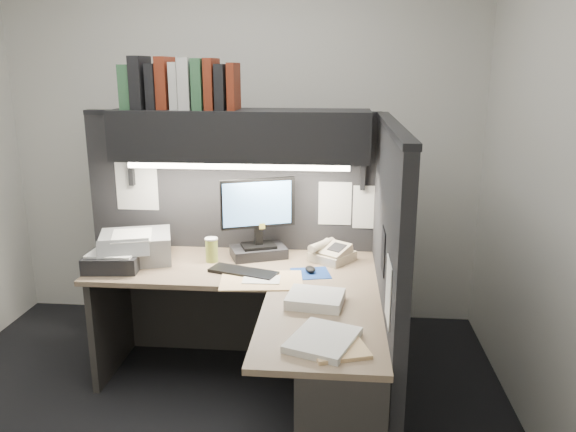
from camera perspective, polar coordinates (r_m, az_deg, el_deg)
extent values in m
plane|color=black|center=(3.30, -8.86, -20.33)|extent=(3.50, 3.50, 0.00)
cube|color=silver|center=(4.21, -4.70, 7.39)|extent=(3.50, 0.04, 2.70)
cube|color=silver|center=(1.43, -25.75, -9.13)|extent=(3.50, 0.04, 2.70)
cube|color=silver|center=(2.86, 26.30, 2.34)|extent=(0.04, 3.00, 2.70)
cube|color=black|center=(3.77, -5.54, -2.09)|extent=(1.90, 0.06, 1.60)
cube|color=black|center=(3.01, 9.93, -6.70)|extent=(0.06, 1.50, 1.60)
cube|color=#92715D|center=(3.44, -5.48, -5.27)|extent=(1.70, 0.68, 0.03)
cube|color=#92715D|center=(2.68, 3.31, -11.28)|extent=(0.60, 0.85, 0.03)
cube|color=#2F2C2A|center=(3.85, -4.53, -8.85)|extent=(1.61, 0.02, 0.70)
cube|color=#2F2C2A|center=(3.80, -17.47, -9.85)|extent=(0.04, 0.61, 0.70)
cube|color=#2F2C2A|center=(2.67, 5.29, -20.53)|extent=(0.38, 0.40, 0.70)
cube|color=black|center=(3.43, -4.81, 8.22)|extent=(1.55, 0.34, 0.30)
cylinder|color=white|center=(3.32, -5.16, 5.02)|extent=(1.32, 0.04, 0.04)
cube|color=black|center=(3.56, -3.00, -3.66)|extent=(0.39, 0.32, 0.07)
cube|color=black|center=(3.53, -3.02, -2.00)|extent=(0.06, 0.05, 0.11)
cube|color=black|center=(3.47, -3.08, 1.31)|extent=(0.45, 0.20, 0.31)
cube|color=#68A2E4|center=(3.45, -3.13, 1.23)|extent=(0.40, 0.16, 0.27)
cube|color=black|center=(3.30, -4.57, -5.69)|extent=(0.43, 0.26, 0.02)
cube|color=navy|center=(3.29, 2.31, -5.84)|extent=(0.25, 0.24, 0.00)
ellipsoid|color=black|center=(3.30, 2.28, -5.42)|extent=(0.08, 0.10, 0.03)
cube|color=#C4B597|center=(3.50, 4.50, -3.82)|extent=(0.31, 0.32, 0.09)
cylinder|color=#ACB849|center=(3.50, -7.76, -3.50)|extent=(0.10, 0.10, 0.14)
cube|color=gray|center=(3.61, -15.19, -3.06)|extent=(0.51, 0.47, 0.17)
cube|color=black|center=(3.51, -17.28, -4.40)|extent=(0.34, 0.29, 0.09)
cube|color=#E3BA7F|center=(3.18, -2.71, -6.57)|extent=(0.49, 0.35, 0.01)
cube|color=white|center=(2.88, 2.80, -8.41)|extent=(0.31, 0.27, 0.05)
cube|color=white|center=(2.51, 3.58, -12.45)|extent=(0.35, 0.39, 0.03)
cube|color=#E3BA7F|center=(2.49, 4.83, -12.80)|extent=(0.31, 0.36, 0.02)
cube|color=#2B5736|center=(3.60, -15.82, 12.50)|extent=(0.07, 0.22, 0.26)
cube|color=black|center=(3.56, -14.75, 12.96)|extent=(0.07, 0.22, 0.31)
cube|color=black|center=(3.55, -13.37, 12.68)|extent=(0.05, 0.22, 0.27)
cube|color=maroon|center=(3.54, -12.32, 13.06)|extent=(0.07, 0.22, 0.31)
cube|color=beige|center=(3.51, -11.13, 12.84)|extent=(0.05, 0.22, 0.27)
cube|color=beige|center=(3.48, -10.19, 13.08)|extent=(0.07, 0.22, 0.30)
cube|color=#2B5736|center=(3.46, -8.90, 13.09)|extent=(0.06, 0.22, 0.30)
cube|color=maroon|center=(3.44, -7.73, 13.14)|extent=(0.06, 0.22, 0.30)
cube|color=black|center=(3.42, -6.69, 12.88)|extent=(0.06, 0.22, 0.26)
cube|color=maroon|center=(3.42, -5.54, 12.97)|extent=(0.05, 0.22, 0.27)
cube|color=white|center=(3.61, 4.79, 1.27)|extent=(0.21, 0.00, 0.28)
cube|color=white|center=(3.62, 8.27, 0.88)|extent=(0.21, 0.00, 0.28)
cube|color=white|center=(3.82, -15.12, 3.11)|extent=(0.28, 0.00, 0.34)
cube|color=black|center=(2.80, 9.64, -3.52)|extent=(0.00, 0.18, 0.22)
cube|color=white|center=(2.50, 10.16, -7.57)|extent=(0.00, 0.21, 0.28)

